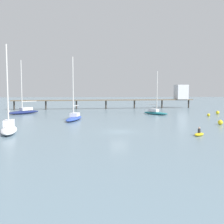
% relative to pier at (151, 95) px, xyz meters
% --- Properties ---
extents(ground_plane, '(400.00, 400.00, 0.00)m').
position_rel_pier_xyz_m(ground_plane, '(-15.14, -50.04, -4.32)').
color(ground_plane, slate).
extents(pier, '(59.76, 8.75, 7.94)m').
position_rel_pier_xyz_m(pier, '(0.00, 0.00, 0.00)').
color(pier, brown).
rests_on(pier, ground_plane).
extents(sailboat_blue, '(3.80, 9.08, 12.64)m').
position_rel_pier_xyz_m(sailboat_blue, '(-22.94, -34.70, -3.59)').
color(sailboat_blue, '#2D4CB7').
rests_on(sailboat_blue, ground_plane).
extents(sailboat_white, '(4.20, 8.62, 12.38)m').
position_rel_pier_xyz_m(sailboat_white, '(-30.99, -50.08, -3.56)').
color(sailboat_white, white).
rests_on(sailboat_white, ground_plane).
extents(sailboat_teal, '(5.91, 6.93, 10.77)m').
position_rel_pier_xyz_m(sailboat_teal, '(-3.67, -23.19, -3.63)').
color(sailboat_teal, '#1E727A').
rests_on(sailboat_teal, ground_plane).
extents(sailboat_navy, '(7.40, 8.22, 13.60)m').
position_rel_pier_xyz_m(sailboat_navy, '(-36.88, -19.41, -3.51)').
color(sailboat_navy, navy).
rests_on(sailboat_navy, ground_plane).
extents(dinghy_yellow, '(2.20, 2.33, 1.14)m').
position_rel_pier_xyz_m(dinghy_yellow, '(-4.78, -54.13, -4.10)').
color(dinghy_yellow, yellow).
rests_on(dinghy_yellow, ground_plane).
extents(mooring_buoy_inner, '(0.89, 0.89, 0.89)m').
position_rel_pier_xyz_m(mooring_buoy_inner, '(12.24, -23.55, -3.88)').
color(mooring_buoy_inner, yellow).
rests_on(mooring_buoy_inner, ground_plane).
extents(mooring_buoy_outer, '(0.69, 0.69, 0.69)m').
position_rel_pier_xyz_m(mooring_buoy_outer, '(7.60, -28.77, -3.98)').
color(mooring_buoy_outer, yellow).
rests_on(mooring_buoy_outer, ground_plane).
extents(mooring_buoy_near, '(0.87, 0.87, 0.87)m').
position_rel_pier_xyz_m(mooring_buoy_near, '(3.24, -43.60, -3.89)').
color(mooring_buoy_near, yellow).
rests_on(mooring_buoy_near, ground_plane).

